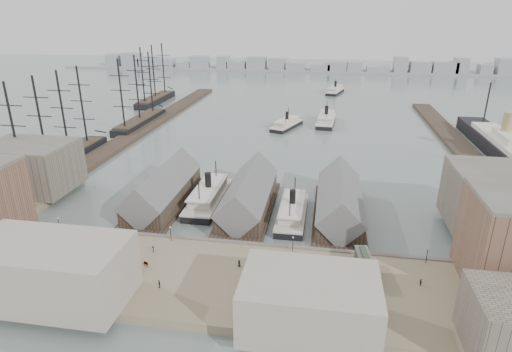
% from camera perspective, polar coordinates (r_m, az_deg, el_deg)
% --- Properties ---
extents(ground, '(900.00, 900.00, 0.00)m').
position_cam_1_polar(ground, '(111.58, -2.59, -8.38)').
color(ground, slate).
rests_on(ground, ground).
extents(quay, '(180.00, 30.00, 2.00)m').
position_cam_1_polar(quay, '(94.60, -5.19, -13.72)').
color(quay, '#786A51').
rests_on(quay, ground).
extents(seawall, '(180.00, 1.20, 2.30)m').
position_cam_1_polar(seawall, '(106.62, -3.19, -9.20)').
color(seawall, '#59544C').
rests_on(seawall, ground).
extents(west_wharf, '(10.00, 220.00, 1.60)m').
position_cam_1_polar(west_wharf, '(220.94, -14.62, 6.27)').
color(west_wharf, '#2D231C').
rests_on(west_wharf, ground).
extents(east_wharf, '(10.00, 180.00, 1.60)m').
position_cam_1_polar(east_wharf, '(200.84, 25.68, 3.37)').
color(east_wharf, '#2D231C').
rests_on(east_wharf, ground).
extents(ferry_shed_west, '(14.00, 42.00, 12.60)m').
position_cam_1_polar(ferry_shed_west, '(131.22, -12.25, -1.91)').
color(ferry_shed_west, '#2D231C').
rests_on(ferry_shed_west, ground).
extents(ferry_shed_center, '(14.00, 42.00, 12.60)m').
position_cam_1_polar(ferry_shed_center, '(124.29, -1.01, -2.74)').
color(ferry_shed_center, '#2D231C').
rests_on(ferry_shed_center, ground).
extents(ferry_shed_east, '(14.00, 42.00, 12.60)m').
position_cam_1_polar(ferry_shed_east, '(122.60, 11.05, -3.50)').
color(ferry_shed_east, '#2D231C').
rests_on(ferry_shed_east, ground).
extents(warehouse_west_back, '(26.00, 20.00, 14.00)m').
position_cam_1_polar(warehouse_west_back, '(152.07, -27.85, 1.03)').
color(warehouse_west_back, '#60564C').
rests_on(warehouse_west_back, west_land).
extents(warehouse_east_back, '(28.00, 20.00, 15.00)m').
position_cam_1_polar(warehouse_east_back, '(127.79, 30.38, -2.76)').
color(warehouse_east_back, '#60564C').
rests_on(warehouse_east_back, east_land).
extents(street_bldg_center, '(24.00, 16.00, 10.00)m').
position_cam_1_polar(street_bldg_center, '(79.03, 7.14, -16.40)').
color(street_bldg_center, gray).
rests_on(street_bldg_center, quay).
extents(street_bldg_west, '(30.00, 16.00, 12.00)m').
position_cam_1_polar(street_bldg_west, '(93.56, -25.77, -11.33)').
color(street_bldg_west, gray).
rests_on(street_bldg_west, quay).
extents(lamp_post_far_w, '(0.44, 0.44, 3.92)m').
position_cam_1_polar(lamp_post_far_w, '(120.81, -24.84, -5.54)').
color(lamp_post_far_w, black).
rests_on(lamp_post_far_w, quay).
extents(lamp_post_near_w, '(0.44, 0.44, 3.92)m').
position_cam_1_polar(lamp_post_near_w, '(107.39, -11.33, -7.20)').
color(lamp_post_near_w, black).
rests_on(lamp_post_near_w, quay).
extents(lamp_post_near_e, '(0.44, 0.44, 3.92)m').
position_cam_1_polar(lamp_post_near_e, '(101.35, 4.95, -8.66)').
color(lamp_post_near_e, black).
rests_on(lamp_post_near_e, quay).
extents(lamp_post_far_e, '(0.44, 0.44, 3.92)m').
position_cam_1_polar(lamp_post_far_e, '(103.97, 21.88, -9.44)').
color(lamp_post_far_e, black).
rests_on(lamp_post_far_e, quay).
extents(far_shore, '(500.00, 40.00, 15.72)m').
position_cam_1_polar(far_shore, '(432.60, 6.64, 14.23)').
color(far_shore, gray).
rests_on(far_shore, ground).
extents(ferry_docked_west, '(8.77, 29.23, 10.44)m').
position_cam_1_polar(ferry_docked_west, '(131.05, -6.33, -2.61)').
color(ferry_docked_west, black).
rests_on(ferry_docked_west, ground).
extents(ferry_docked_east, '(7.71, 25.72, 9.18)m').
position_cam_1_polar(ferry_docked_east, '(121.45, 4.84, -4.70)').
color(ferry_docked_east, black).
rests_on(ferry_docked_east, ground).
extents(ferry_open_near, '(15.23, 25.72, 8.81)m').
position_cam_1_polar(ferry_open_near, '(216.50, 4.14, 6.95)').
color(ferry_open_near, black).
rests_on(ferry_open_near, ground).
extents(ferry_open_mid, '(10.32, 28.74, 10.09)m').
position_cam_1_polar(ferry_open_mid, '(226.70, 9.31, 7.45)').
color(ferry_open_mid, black).
rests_on(ferry_open_mid, ground).
extents(ferry_open_far, '(13.80, 26.83, 9.19)m').
position_cam_1_polar(ferry_open_far, '(316.05, 10.50, 11.18)').
color(ferry_open_far, black).
rests_on(ferry_open_far, ground).
extents(sailing_ship_near, '(8.44, 58.17, 34.71)m').
position_cam_1_polar(sailing_ship_near, '(178.66, -24.75, 2.09)').
color(sailing_ship_near, black).
rests_on(sailing_ship_near, ground).
extents(sailing_ship_mid, '(8.53, 49.30, 35.08)m').
position_cam_1_polar(sailing_ship_mid, '(228.87, -15.19, 7.16)').
color(sailing_ship_mid, black).
rests_on(sailing_ship_mid, ground).
extents(sailing_ship_far, '(8.66, 48.11, 35.60)m').
position_cam_1_polar(sailing_ship_far, '(285.80, -13.23, 10.03)').
color(sailing_ship_far, black).
rests_on(sailing_ship_far, ground).
extents(ocean_steamer, '(12.24, 89.47, 17.89)m').
position_cam_1_polar(ocean_steamer, '(199.60, 30.06, 3.42)').
color(ocean_steamer, black).
rests_on(ocean_steamer, ground).
extents(tram, '(4.22, 11.04, 3.83)m').
position_cam_1_polar(tram, '(96.50, 14.32, -11.49)').
color(tram, black).
rests_on(tram, quay).
extents(horse_cart_left, '(4.53, 3.76, 1.52)m').
position_cam_1_polar(horse_cart_left, '(110.77, -26.04, -9.32)').
color(horse_cart_left, black).
rests_on(horse_cart_left, quay).
extents(horse_cart_center, '(4.79, 3.17, 1.48)m').
position_cam_1_polar(horse_cart_center, '(99.49, -15.07, -11.30)').
color(horse_cart_center, black).
rests_on(horse_cart_center, quay).
extents(horse_cart_right, '(4.80, 2.91, 1.55)m').
position_cam_1_polar(horse_cart_right, '(90.87, 6.93, -14.06)').
color(horse_cart_right, black).
rests_on(horse_cart_right, quay).
extents(pedestrian_0, '(0.61, 0.69, 1.57)m').
position_cam_1_polar(pedestrian_0, '(122.40, -28.81, -6.92)').
color(pedestrian_0, black).
rests_on(pedestrian_0, quay).
extents(pedestrian_1, '(0.72, 0.87, 1.64)m').
position_cam_1_polar(pedestrian_1, '(105.99, -26.25, -10.75)').
color(pedestrian_1, black).
rests_on(pedestrian_1, quay).
extents(pedestrian_2, '(0.84, 1.14, 1.58)m').
position_cam_1_polar(pedestrian_2, '(104.45, -13.56, -9.47)').
color(pedestrian_2, black).
rests_on(pedestrian_2, quay).
extents(pedestrian_3, '(0.98, 1.07, 1.76)m').
position_cam_1_polar(pedestrian_3, '(92.22, -12.77, -13.83)').
color(pedestrian_3, black).
rests_on(pedestrian_3, quay).
extents(pedestrian_4, '(0.96, 0.85, 1.66)m').
position_cam_1_polar(pedestrian_4, '(96.51, -2.26, -11.56)').
color(pedestrian_4, black).
rests_on(pedestrian_4, quay).
extents(pedestrian_5, '(0.51, 0.65, 1.67)m').
position_cam_1_polar(pedestrian_5, '(95.24, -0.22, -12.03)').
color(pedestrian_5, black).
rests_on(pedestrian_5, quay).
extents(pedestrian_6, '(0.96, 0.84, 1.65)m').
position_cam_1_polar(pedestrian_6, '(95.97, 11.82, -12.26)').
color(pedestrian_6, black).
rests_on(pedestrian_6, quay).
extents(pedestrian_7, '(1.16, 0.82, 1.63)m').
position_cam_1_polar(pedestrian_7, '(88.09, 8.97, -15.44)').
color(pedestrian_7, black).
rests_on(pedestrian_7, quay).
extents(pedestrian_8, '(0.57, 0.98, 1.57)m').
position_cam_1_polar(pedestrian_8, '(96.84, 21.11, -13.06)').
color(pedestrian_8, black).
rests_on(pedestrian_8, quay).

